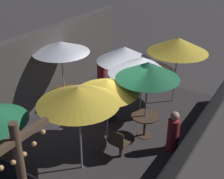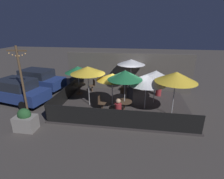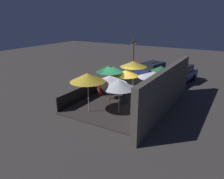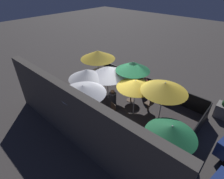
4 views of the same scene
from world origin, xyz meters
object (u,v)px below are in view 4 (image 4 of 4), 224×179
object	(u,v)px
patio_umbrella_5	(165,87)
patio_umbrella_7	(98,55)
patio_umbrella_4	(135,84)
dining_table_0	(131,92)
patio_umbrella_2	(171,131)
patron_0	(66,100)
dining_table_2	(165,154)
patio_umbrella_6	(108,71)
patio_chair_0	(137,152)
patio_umbrella_1	(83,89)
patio_umbrella_3	(87,74)
dining_table_1	(86,120)
patio_chair_1	(150,103)
patio_chair_2	(111,111)
patron_1	(112,101)
patron_2	(144,86)
patio_umbrella_0	(133,66)

from	to	relation	value
patio_umbrella_5	patio_umbrella_7	xyz separation A→B (m)	(4.88, -0.70, -0.01)
patio_umbrella_4	dining_table_0	bearing A→B (deg)	-46.77
patio_umbrella_2	patron_0	bearing A→B (deg)	4.84
patio_umbrella_4	dining_table_2	distance (m)	3.43
patio_umbrella_6	patio_chair_0	xyz separation A→B (m)	(-3.82, 2.40, -1.35)
patio_umbrella_1	patio_umbrella_6	distance (m)	2.81
patio_umbrella_3	dining_table_1	bearing A→B (deg)	135.64
patio_umbrella_3	patron_0	distance (m)	1.86
patio_umbrella_4	patio_chair_1	bearing A→B (deg)	-125.53
patio_chair_2	patron_1	size ratio (longest dim) A/B	0.69
patio_umbrella_4	patron_1	size ratio (longest dim) A/B	1.57
patio_umbrella_1	dining_table_1	xyz separation A→B (m)	(0.00, 0.00, -1.71)
patio_umbrella_5	patio_chair_0	size ratio (longest dim) A/B	2.69
patron_0	patron_1	xyz separation A→B (m)	(-1.97, -1.62, 0.02)
patron_1	patron_2	distance (m)	2.46
dining_table_2	patio_umbrella_1	bearing A→B (deg)	12.10
patio_umbrella_0	patio_umbrella_4	xyz separation A→B (m)	(-0.82, 0.87, -0.38)
patio_umbrella_0	patio_umbrella_5	distance (m)	2.39
patio_umbrella_5	patio_chair_2	xyz separation A→B (m)	(2.05, 1.18, -1.75)
patio_umbrella_1	dining_table_2	xyz separation A→B (m)	(-3.67, -0.79, -1.73)
dining_table_0	patio_umbrella_1	bearing A→B (deg)	87.32
patio_umbrella_0	patron_1	size ratio (longest dim) A/B	1.90
patio_umbrella_0	patio_umbrella_4	world-z (taller)	patio_umbrella_0
patio_umbrella_0	patio_umbrella_7	xyz separation A→B (m)	(2.62, 0.08, -0.01)
patio_umbrella_7	dining_table_0	world-z (taller)	patio_umbrella_7
patio_chair_2	patron_0	world-z (taller)	patron_0
patio_chair_0	dining_table_1	bearing A→B (deg)	148.88
patio_umbrella_3	patio_umbrella_6	xyz separation A→B (m)	(-0.60, -1.01, -0.00)
patio_umbrella_0	dining_table_1	distance (m)	3.72
patron_2	patio_chair_0	bearing A→B (deg)	178.35
patio_umbrella_4	dining_table_2	size ratio (longest dim) A/B	2.15
patio_umbrella_4	dining_table_1	size ratio (longest dim) A/B	2.50
patio_umbrella_7	patio_chair_2	xyz separation A→B (m)	(-2.83, 1.88, -1.74)
patio_umbrella_3	patio_umbrella_6	world-z (taller)	patio_umbrella_3
patio_umbrella_1	patio_umbrella_5	size ratio (longest dim) A/B	1.01
patio_umbrella_1	patio_umbrella_7	xyz separation A→B (m)	(2.46, -3.25, -0.06)
patio_umbrella_2	patio_umbrella_6	distance (m)	5.02
patio_umbrella_1	patio_chair_2	size ratio (longest dim) A/B	2.76
patio_umbrella_0	patio_umbrella_4	size ratio (longest dim) A/B	1.21
patio_umbrella_1	patio_chair_0	world-z (taller)	patio_umbrella_1
patio_umbrella_2	patio_umbrella_5	distance (m)	2.20
patron_2	dining_table_0	bearing A→B (deg)	135.39
patron_2	dining_table_2	bearing A→B (deg)	-169.07
dining_table_0	patron_2	size ratio (longest dim) A/B	0.67
patio_umbrella_3	patio_chair_2	bearing A→B (deg)	174.25
patio_umbrella_7	patron_1	distance (m)	3.20
patio_chair_2	patron_2	xyz separation A→B (m)	(-0.02, -2.97, 0.11)
patio_umbrella_2	dining_table_2	size ratio (longest dim) A/B	2.13
patio_umbrella_2	patron_0	size ratio (longest dim) A/B	1.63
patio_umbrella_2	patio_umbrella_3	bearing A→B (deg)	-8.45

